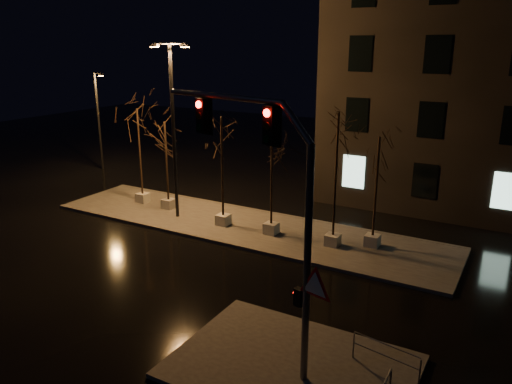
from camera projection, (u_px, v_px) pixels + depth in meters
The scene contains 13 objects.
ground at pixel (169, 270), 21.42m from camera, with size 90.00×90.00×0.00m, color black.
median at pixel (242, 226), 26.40m from camera, with size 22.00×5.00×0.15m, color #423F3B.
sidewalk_corner at pixel (292, 366), 14.94m from camera, with size 7.00×5.00×0.15m, color #423F3B.
tree_0 at pixel (138, 130), 28.82m from camera, with size 1.80×1.80×5.77m.
tree_1 at pixel (165, 142), 27.84m from camera, with size 1.80×1.80×5.17m.
tree_2 at pixel (222, 142), 25.10m from camera, with size 1.80×1.80×5.83m.
tree_3 at pixel (272, 158), 24.03m from camera, with size 1.80×1.80×5.10m.
tree_4 at pixel (337, 143), 22.25m from camera, with size 1.80×1.80×6.49m.
tree_5 at pixel (378, 162), 22.43m from camera, with size 1.80×1.80×5.35m.
traffic_signal_mast at pixel (272, 198), 13.66m from camera, with size 6.24×1.67×7.84m.
streetlight_main at pixel (173, 120), 26.10m from camera, with size 2.31×0.43×9.23m.
streetlight_far at pixel (99, 117), 37.41m from camera, with size 1.39×0.66×7.30m.
guard_rail_a at pixel (386, 353), 14.43m from camera, with size 2.09×0.42×0.91m.
Camera 1 is at (12.89, -15.16, 9.38)m, focal length 35.00 mm.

